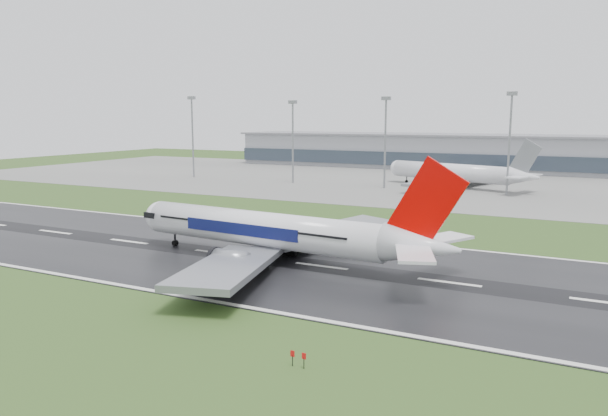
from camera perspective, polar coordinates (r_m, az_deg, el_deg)
The scene contains 10 objects.
ground at distance 89.35m, azimuth 1.77°, elevation -5.94°, with size 520.00×520.00×0.00m, color #294519.
runway at distance 89.33m, azimuth 1.77°, elevation -5.91°, with size 400.00×45.00×0.10m, color black.
apron at distance 207.85m, azimuth 16.37°, elevation 2.34°, with size 400.00×130.00×0.08m, color slate.
terminal at distance 266.31m, azimuth 18.77°, elevation 5.25°, with size 240.00×36.00×15.00m, color gray.
main_airliner at distance 89.87m, azimuth -2.42°, elevation -0.19°, with size 58.17×55.40×17.17m, color white, non-canonical shape.
parked_airliner at distance 195.21m, azimuth 15.12°, elevation 4.39°, with size 55.36×51.54×16.23m, color silver, non-canonical shape.
floodmast_0 at distance 225.38m, azimuth -11.19°, elevation 6.88°, with size 0.64×0.64×30.18m, color gray.
floodmast_1 at distance 201.59m, azimuth -1.14°, elevation 6.50°, with size 0.64×0.64×28.04m, color gray.
floodmast_2 at distance 188.15m, azimuth 8.20°, elevation 6.34°, with size 0.64×0.64×28.81m, color gray.
floodmast_3 at distance 179.76m, azimuth 20.03°, elevation 5.89°, with size 0.64×0.64×29.63m, color gray.
Camera 1 is at (36.04, -78.39, 23.20)m, focal length 33.32 mm.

